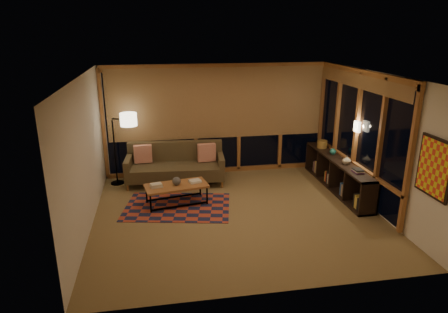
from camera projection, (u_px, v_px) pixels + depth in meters
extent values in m
cube|color=#A48455|center=(237.00, 214.00, 7.88)|extent=(5.50, 5.00, 0.01)
cube|color=beige|center=(238.00, 75.00, 7.04)|extent=(5.50, 5.00, 0.01)
cube|color=silver|center=(217.00, 119.00, 9.80)|extent=(5.50, 0.01, 2.70)
cube|color=silver|center=(277.00, 204.00, 5.12)|extent=(5.50, 0.01, 2.70)
cube|color=silver|center=(84.00, 156.00, 7.02)|extent=(0.01, 5.00, 2.70)
cube|color=silver|center=(373.00, 141.00, 7.91)|extent=(0.01, 5.00, 2.70)
cube|color=#AF3F29|center=(177.00, 207.00, 8.17)|extent=(2.35, 1.79, 0.01)
sphere|color=black|center=(177.00, 181.00, 8.16)|extent=(0.20, 0.20, 0.18)
cylinder|color=brown|center=(322.00, 144.00, 9.67)|extent=(0.28, 0.28, 0.18)
sphere|color=#227166|center=(333.00, 152.00, 9.15)|extent=(0.18, 0.18, 0.15)
imported|color=tan|center=(347.00, 160.00, 8.50)|extent=(0.22, 0.22, 0.19)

